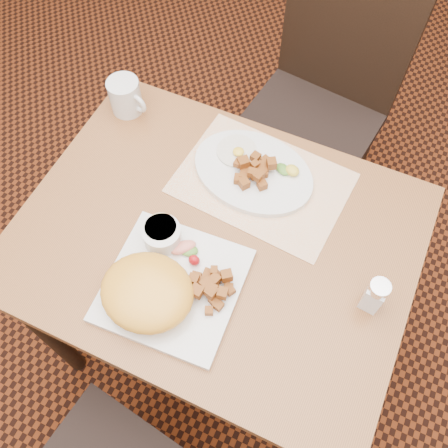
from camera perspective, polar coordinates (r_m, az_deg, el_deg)
ground at (r=1.84m, az=-0.62°, el=-12.41°), size 8.00×8.00×0.00m
table at (r=1.24m, az=-0.90°, el=-3.72°), size 0.90×0.70×0.75m
chair_far at (r=1.72m, az=11.12°, el=14.25°), size 0.47×0.48×0.97m
placemat at (r=1.22m, az=4.36°, el=4.71°), size 0.42×0.31×0.00m
plate_square at (r=1.09m, az=-5.81°, el=-6.98°), size 0.30×0.30×0.02m
plate_oval at (r=1.22m, az=3.35°, el=5.97°), size 0.33×0.26×0.02m
hollandaise_mound at (r=1.04m, az=-8.84°, el=-7.66°), size 0.20×0.18×0.07m
ramekin at (r=1.10m, az=-7.10°, el=-1.20°), size 0.09×0.09×0.05m
garnish_sq at (r=1.10m, az=-4.27°, el=-3.09°), size 0.08×0.06×0.03m
fried_egg at (r=1.24m, az=1.50°, el=8.34°), size 0.10×0.10×0.02m
garnish_ov at (r=1.21m, az=7.40°, el=6.16°), size 0.07×0.05×0.02m
salt_shaker at (r=1.07m, az=16.84°, el=-7.78°), size 0.05×0.05×0.10m
coffee_mug at (r=1.35m, az=-11.16°, el=14.12°), size 0.11×0.08×0.09m
home_fries_sq at (r=1.05m, az=-1.65°, el=-7.05°), size 0.11×0.11×0.04m
home_fries_ov at (r=1.20m, az=3.53°, el=6.08°), size 0.10×0.11×0.04m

